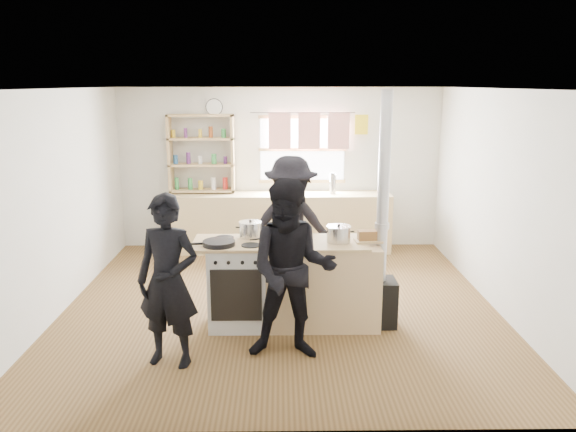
% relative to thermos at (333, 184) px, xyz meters
% --- Properties ---
extents(ground, '(5.00, 5.00, 0.01)m').
position_rel_thermos_xyz_m(ground, '(-0.81, -2.22, -1.06)').
color(ground, brown).
rests_on(ground, ground).
extents(back_counter, '(3.40, 0.55, 0.90)m').
position_rel_thermos_xyz_m(back_counter, '(-0.81, 0.00, -0.60)').
color(back_counter, tan).
rests_on(back_counter, ground).
extents(shelving_unit, '(1.00, 0.28, 1.20)m').
position_rel_thermos_xyz_m(shelving_unit, '(-2.01, 0.12, 0.46)').
color(shelving_unit, tan).
rests_on(shelving_unit, back_counter).
extents(thermos, '(0.10, 0.10, 0.30)m').
position_rel_thermos_xyz_m(thermos, '(0.00, 0.00, 0.00)').
color(thermos, silver).
rests_on(thermos, back_counter).
extents(cooking_island, '(1.97, 0.64, 0.93)m').
position_rel_thermos_xyz_m(cooking_island, '(-0.66, -2.77, -0.58)').
color(cooking_island, white).
rests_on(cooking_island, ground).
extents(skillet_greens, '(0.36, 0.36, 0.05)m').
position_rel_thermos_xyz_m(skillet_greens, '(-1.44, -2.91, -0.09)').
color(skillet_greens, black).
rests_on(skillet_greens, cooking_island).
extents(roast_tray, '(0.35, 0.26, 0.07)m').
position_rel_thermos_xyz_m(roast_tray, '(-0.81, -2.85, -0.08)').
color(roast_tray, silver).
rests_on(roast_tray, cooking_island).
extents(stockpot_stove, '(0.24, 0.24, 0.20)m').
position_rel_thermos_xyz_m(stockpot_stove, '(-1.13, -2.60, -0.03)').
color(stockpot_stove, silver).
rests_on(stockpot_stove, cooking_island).
extents(stockpot_counter, '(0.26, 0.26, 0.20)m').
position_rel_thermos_xyz_m(stockpot_counter, '(-0.20, -2.80, -0.03)').
color(stockpot_counter, '#B5B5B7').
rests_on(stockpot_counter, cooking_island).
extents(bread_board, '(0.29, 0.22, 0.12)m').
position_rel_thermos_xyz_m(bread_board, '(0.12, -2.78, -0.07)').
color(bread_board, tan).
rests_on(bread_board, cooking_island).
extents(flue_heater, '(0.35, 0.35, 2.50)m').
position_rel_thermos_xyz_m(flue_heater, '(0.26, -2.80, -0.40)').
color(flue_heater, black).
rests_on(flue_heater, ground).
extents(person_near_left, '(0.66, 0.51, 1.61)m').
position_rel_thermos_xyz_m(person_near_left, '(-1.83, -3.63, -0.25)').
color(person_near_left, black).
rests_on(person_near_left, ground).
extents(person_near_right, '(0.88, 0.70, 1.72)m').
position_rel_thermos_xyz_m(person_near_right, '(-0.70, -3.51, -0.19)').
color(person_near_right, black).
rests_on(person_near_right, ground).
extents(person_far, '(1.21, 0.82, 1.72)m').
position_rel_thermos_xyz_m(person_far, '(-0.68, -1.89, -0.19)').
color(person_far, black).
rests_on(person_far, ground).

